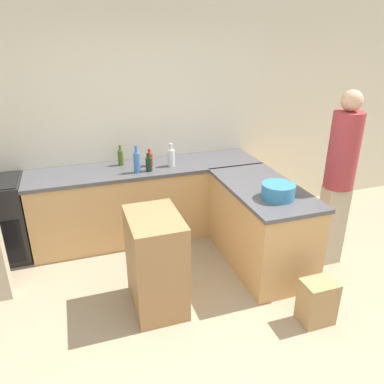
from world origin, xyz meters
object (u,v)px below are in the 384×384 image
at_px(water_bottle_blue, 137,162).
at_px(vinegar_bottle_clear, 171,157).
at_px(hot_sauce_bottle, 150,159).
at_px(island_table, 156,262).
at_px(wine_bottle_dark, 149,164).
at_px(person_at_peninsula, 340,174).
at_px(paper_bag, 317,302).
at_px(mixing_bowl, 278,191).
at_px(olive_oil_bottle, 121,157).

xyz_separation_m(water_bottle_blue, vinegar_bottle_clear, (0.41, 0.09, -0.02)).
height_order(water_bottle_blue, hot_sauce_bottle, water_bottle_blue).
height_order(island_table, wine_bottle_dark, wine_bottle_dark).
distance_m(wine_bottle_dark, person_at_peninsula, 2.00).
height_order(island_table, water_bottle_blue, water_bottle_blue).
distance_m(island_table, wine_bottle_dark, 1.28).
height_order(island_table, hot_sauce_bottle, hot_sauce_bottle).
distance_m(vinegar_bottle_clear, paper_bag, 2.18).
height_order(vinegar_bottle_clear, person_at_peninsula, person_at_peninsula).
height_order(island_table, person_at_peninsula, person_at_peninsula).
distance_m(water_bottle_blue, person_at_peninsula, 2.12).
height_order(water_bottle_blue, wine_bottle_dark, water_bottle_blue).
bearing_deg(island_table, mixing_bowl, 2.26).
xyz_separation_m(vinegar_bottle_clear, paper_bag, (0.76, -1.88, -0.79)).
bearing_deg(water_bottle_blue, vinegar_bottle_clear, 11.73).
xyz_separation_m(island_table, hot_sauce_bottle, (0.26, 1.32, 0.51)).
bearing_deg(wine_bottle_dark, hot_sauce_bottle, 75.00).
xyz_separation_m(island_table, mixing_bowl, (1.20, 0.05, 0.50)).
bearing_deg(person_at_peninsula, mixing_bowl, -175.51).
xyz_separation_m(island_table, paper_bag, (1.25, -0.65, -0.25)).
xyz_separation_m(olive_oil_bottle, hot_sauce_bottle, (0.31, -0.13, -0.02)).
bearing_deg(vinegar_bottle_clear, mixing_bowl, -59.26).
bearing_deg(olive_oil_bottle, water_bottle_blue, -66.11).
distance_m(island_table, olive_oil_bottle, 1.54).
relative_size(vinegar_bottle_clear, hot_sauce_bottle, 1.31).
bearing_deg(olive_oil_bottle, person_at_peninsula, -34.30).
xyz_separation_m(vinegar_bottle_clear, wine_bottle_dark, (-0.28, -0.08, -0.02)).
xyz_separation_m(water_bottle_blue, hot_sauce_bottle, (0.18, 0.17, -0.04)).
xyz_separation_m(vinegar_bottle_clear, hot_sauce_bottle, (-0.24, 0.08, -0.02)).
xyz_separation_m(hot_sauce_bottle, wine_bottle_dark, (-0.05, -0.17, 0.00)).
bearing_deg(olive_oil_bottle, vinegar_bottle_clear, -21.51).
bearing_deg(water_bottle_blue, wine_bottle_dark, 0.48).
relative_size(island_table, person_at_peninsula, 0.49).
relative_size(mixing_bowl, vinegar_bottle_clear, 1.17).
bearing_deg(island_table, vinegar_bottle_clear, 68.21).
bearing_deg(olive_oil_bottle, mixing_bowl, -48.21).
xyz_separation_m(hot_sauce_bottle, paper_bag, (0.99, -1.97, -0.76)).
bearing_deg(person_at_peninsula, wine_bottle_dark, 148.50).
bearing_deg(paper_bag, person_at_peninsula, 48.27).
distance_m(island_table, vinegar_bottle_clear, 1.43).
xyz_separation_m(mixing_bowl, water_bottle_blue, (-1.12, 1.10, 0.05)).
distance_m(water_bottle_blue, olive_oil_bottle, 0.33).
height_order(hot_sauce_bottle, wine_bottle_dark, wine_bottle_dark).
bearing_deg(wine_bottle_dark, mixing_bowl, -48.17).
bearing_deg(island_table, wine_bottle_dark, 79.51).
height_order(mixing_bowl, olive_oil_bottle, olive_oil_bottle).
bearing_deg(mixing_bowl, hot_sauce_bottle, 126.51).
bearing_deg(hot_sauce_bottle, person_at_peninsula, -36.18).
height_order(water_bottle_blue, olive_oil_bottle, water_bottle_blue).
xyz_separation_m(water_bottle_blue, paper_bag, (1.17, -1.80, -0.81)).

